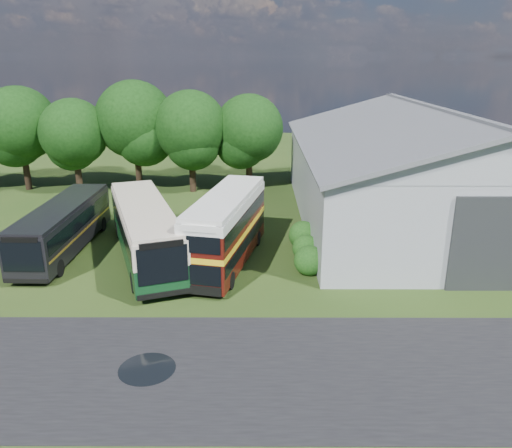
{
  "coord_description": "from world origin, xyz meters",
  "views": [
    {
      "loc": [
        2.74,
        -19.38,
        11.4
      ],
      "look_at": [
        2.66,
        8.0,
        2.21
      ],
      "focal_mm": 35.0,
      "sensor_mm": 36.0,
      "label": 1
    }
  ],
  "objects_px": {
    "storage_shed": "(428,163)",
    "bus_maroon_double": "(227,230)",
    "bus_dark_single": "(63,227)",
    "bus_green_single": "(145,230)"
  },
  "relations": [
    {
      "from": "storage_shed",
      "to": "bus_maroon_double",
      "type": "xyz_separation_m",
      "value": [
        -14.01,
        -8.54,
        -2.1
      ]
    },
    {
      "from": "bus_dark_single",
      "to": "bus_green_single",
      "type": "bearing_deg",
      "value": -12.3
    },
    {
      "from": "bus_dark_single",
      "to": "bus_maroon_double",
      "type": "bearing_deg",
      "value": -9.66
    },
    {
      "from": "bus_green_single",
      "to": "bus_dark_single",
      "type": "bearing_deg",
      "value": 146.76
    },
    {
      "from": "bus_maroon_double",
      "to": "bus_green_single",
      "type": "bearing_deg",
      "value": -175.44
    },
    {
      "from": "storage_shed",
      "to": "bus_dark_single",
      "type": "distance_m",
      "value": 25.14
    },
    {
      "from": "bus_maroon_double",
      "to": "bus_dark_single",
      "type": "height_order",
      "value": "bus_maroon_double"
    },
    {
      "from": "storage_shed",
      "to": "bus_green_single",
      "type": "distance_m",
      "value": 20.54
    },
    {
      "from": "storage_shed",
      "to": "bus_maroon_double",
      "type": "relative_size",
      "value": 2.5
    },
    {
      "from": "storage_shed",
      "to": "bus_dark_single",
      "type": "bearing_deg",
      "value": -164.62
    }
  ]
}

